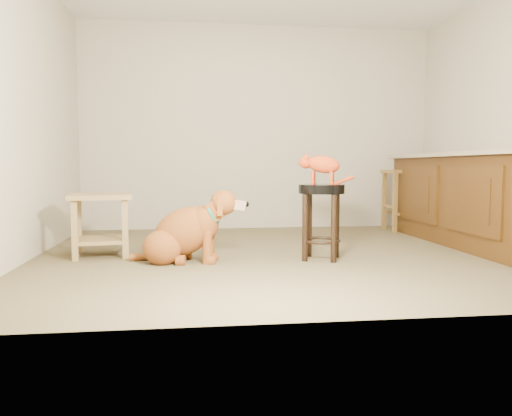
{
  "coord_description": "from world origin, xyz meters",
  "views": [
    {
      "loc": [
        -0.86,
        -4.44,
        0.8
      ],
      "look_at": [
        -0.33,
        -0.28,
        0.45
      ],
      "focal_mm": 35.0,
      "sensor_mm": 36.0,
      "label": 1
    }
  ],
  "objects": [
    {
      "name": "floor",
      "position": [
        0.0,
        0.0,
        0.0
      ],
      "size": [
        4.5,
        4.0,
        0.01
      ],
      "primitive_type": "cube",
      "color": "brown",
      "rests_on": "ground"
    },
    {
      "name": "room_shell",
      "position": [
        0.0,
        0.0,
        1.68
      ],
      "size": [
        4.54,
        4.04,
        2.62
      ],
      "color": "#B3A990",
      "rests_on": "ground"
    },
    {
      "name": "cabinet_run",
      "position": [
        1.94,
        0.3,
        0.44
      ],
      "size": [
        0.7,
        2.56,
        0.94
      ],
      "color": "#482A0C",
      "rests_on": "ground"
    },
    {
      "name": "padded_stool",
      "position": [
        0.24,
        -0.29,
        0.46
      ],
      "size": [
        0.43,
        0.43,
        0.65
      ],
      "rotation": [
        0.0,
        0.0,
        -0.38
      ],
      "color": "black",
      "rests_on": "ground"
    },
    {
      "name": "wood_stool",
      "position": [
        1.72,
        1.45,
        0.4
      ],
      "size": [
        0.42,
        0.42,
        0.76
      ],
      "rotation": [
        0.0,
        0.0,
        0.02
      ],
      "color": "brown",
      "rests_on": "ground"
    },
    {
      "name": "side_table",
      "position": [
        -1.67,
        0.12,
        0.37
      ],
      "size": [
        0.6,
        0.6,
        0.56
      ],
      "rotation": [
        0.0,
        0.0,
        0.13
      ],
      "color": "olive",
      "rests_on": "ground"
    },
    {
      "name": "golden_retriever",
      "position": [
        -0.93,
        -0.26,
        0.24
      ],
      "size": [
        1.01,
        0.55,
        0.65
      ],
      "rotation": [
        0.0,
        0.0,
        -0.18
      ],
      "color": "brown",
      "rests_on": "ground"
    },
    {
      "name": "tabby_kitten",
      "position": [
        0.23,
        -0.28,
        0.81
      ],
      "size": [
        0.47,
        0.24,
        0.3
      ],
      "rotation": [
        0.0,
        0.0,
        -0.38
      ],
      "color": "#A63310",
      "rests_on": "padded_stool"
    }
  ]
}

